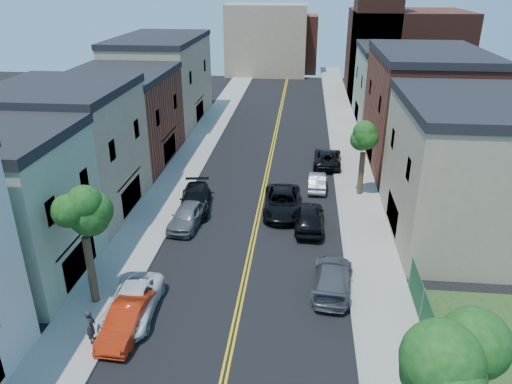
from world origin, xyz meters
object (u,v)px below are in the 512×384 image
(red_sedan, at_px, (127,320))
(grey_car_right, at_px, (332,278))
(silver_car_right, at_px, (317,181))
(black_car_right, at_px, (309,217))
(black_suv_lane, at_px, (282,202))
(black_car_left, at_px, (195,199))
(dark_car_right_far, at_px, (327,158))
(pedestrian_left, at_px, (91,326))
(white_pickup, at_px, (132,303))
(grey_car_left, at_px, (188,215))

(red_sedan, relative_size, grey_car_right, 0.86)
(red_sedan, distance_m, silver_car_right, 21.46)
(black_car_right, bearing_deg, black_suv_lane, -48.26)
(black_car_left, bearing_deg, silver_car_right, 19.56)
(black_car_right, height_order, dark_car_right_far, black_car_right)
(black_car_left, height_order, pedestrian_left, pedestrian_left)
(grey_car_right, bearing_deg, white_pickup, 23.38)
(white_pickup, relative_size, pedestrian_left, 2.88)
(grey_car_right, height_order, pedestrian_left, pedestrian_left)
(white_pickup, bearing_deg, dark_car_right_far, 62.16)
(white_pickup, relative_size, black_car_right, 1.05)
(black_car_left, xyz_separation_m, black_car_right, (8.75, -2.24, 0.07))
(black_car_left, relative_size, black_car_right, 1.08)
(grey_car_right, relative_size, black_suv_lane, 0.88)
(grey_car_left, distance_m, silver_car_right, 12.03)
(grey_car_left, distance_m, pedestrian_left, 12.67)
(black_car_right, bearing_deg, red_sedan, 53.35)
(silver_car_right, relative_size, dark_car_right_far, 0.75)
(white_pickup, bearing_deg, silver_car_right, 58.02)
(black_car_left, xyz_separation_m, silver_car_right, (9.40, 4.82, -0.12))
(dark_car_right_far, xyz_separation_m, black_suv_lane, (-3.74, -10.40, 0.08))
(silver_car_right, relative_size, pedestrian_left, 2.22)
(black_car_right, height_order, silver_car_right, black_car_right)
(white_pickup, relative_size, black_car_left, 0.97)
(grey_car_right, bearing_deg, dark_car_right_far, -85.45)
(silver_car_right, xyz_separation_m, black_suv_lane, (-2.70, -4.73, 0.16))
(white_pickup, height_order, black_suv_lane, black_suv_lane)
(red_sedan, height_order, white_pickup, red_sedan)
(white_pickup, bearing_deg, pedestrian_left, -119.51)
(black_car_left, bearing_deg, dark_car_right_far, 37.55)
(black_suv_lane, bearing_deg, red_sedan, -118.39)
(red_sedan, bearing_deg, black_car_left, 91.63)
(silver_car_right, bearing_deg, white_pickup, 62.08)
(dark_car_right_far, distance_m, pedestrian_left, 28.52)
(white_pickup, bearing_deg, black_car_left, 84.87)
(dark_car_right_far, distance_m, black_suv_lane, 11.05)
(black_car_right, distance_m, black_suv_lane, 3.10)
(black_suv_lane, bearing_deg, silver_car_right, 58.15)
(red_sedan, xyz_separation_m, white_pickup, (-0.17, 1.36, -0.01))
(black_suv_lane, bearing_deg, grey_car_left, -159.02)
(white_pickup, distance_m, silver_car_right, 20.34)
(grey_car_right, height_order, black_car_right, black_car_right)
(grey_car_left, bearing_deg, white_pickup, -87.09)
(black_car_left, xyz_separation_m, grey_car_right, (10.04, -9.54, -0.03))
(grey_car_left, bearing_deg, grey_car_right, -27.88)
(white_pickup, height_order, dark_car_right_far, dark_car_right_far)
(black_car_right, distance_m, silver_car_right, 7.09)
(dark_car_right_far, bearing_deg, black_car_right, 85.20)
(white_pickup, bearing_deg, grey_car_right, 15.01)
(grey_car_left, height_order, black_car_right, black_car_right)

